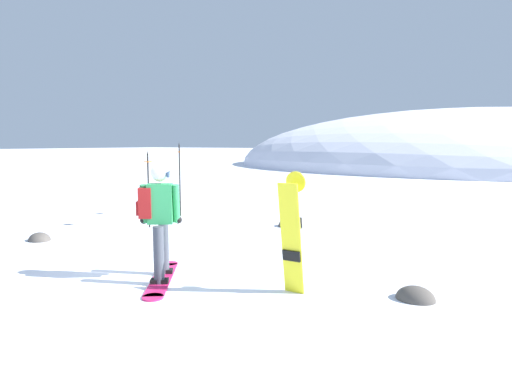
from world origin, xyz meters
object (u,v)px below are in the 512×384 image
(snowboarder_main, at_px, (158,218))
(spare_snowboard, at_px, (292,233))
(piste_marker_far, at_px, (180,174))
(rock_dark, at_px, (40,241))
(rock_mid, at_px, (415,300))
(rock_small, at_px, (290,227))
(piste_marker_near, at_px, (148,184))

(snowboarder_main, height_order, spare_snowboard, snowboarder_main)
(piste_marker_far, height_order, rock_dark, piste_marker_far)
(snowboarder_main, distance_m, rock_dark, 4.09)
(rock_mid, relative_size, rock_small, 0.85)
(rock_dark, bearing_deg, rock_small, 47.27)
(piste_marker_far, xyz_separation_m, rock_small, (3.26, 0.25, -1.16))
(piste_marker_near, bearing_deg, spare_snowboard, -25.08)
(spare_snowboard, height_order, rock_dark, spare_snowboard)
(snowboarder_main, bearing_deg, rock_dark, 171.78)
(snowboarder_main, height_order, rock_mid, snowboarder_main)
(piste_marker_near, height_order, rock_dark, piste_marker_near)
(spare_snowboard, relative_size, piste_marker_far, 0.81)
(spare_snowboard, xyz_separation_m, rock_small, (-2.14, 4.17, -0.83))
(snowboarder_main, height_order, rock_small, snowboarder_main)
(snowboarder_main, relative_size, rock_mid, 3.43)
(snowboarder_main, xyz_separation_m, piste_marker_near, (-3.03, 2.78, 0.13))
(piste_marker_near, bearing_deg, rock_dark, -112.37)
(spare_snowboard, height_order, rock_mid, spare_snowboard)
(rock_mid, height_order, rock_small, rock_small)
(rock_dark, bearing_deg, rock_mid, 4.25)
(snowboarder_main, bearing_deg, piste_marker_far, 128.35)
(rock_mid, xyz_separation_m, rock_small, (-3.60, 3.51, 0.00))
(rock_mid, bearing_deg, piste_marker_far, 154.59)
(rock_dark, distance_m, rock_small, 5.52)
(rock_mid, bearing_deg, rock_dark, -175.75)
(snowboarder_main, bearing_deg, rock_small, 92.47)
(rock_mid, bearing_deg, spare_snowboard, -155.57)
(snowboarder_main, relative_size, spare_snowboard, 1.04)
(spare_snowboard, bearing_deg, rock_small, 117.21)
(rock_dark, bearing_deg, piste_marker_near, 67.63)
(piste_marker_near, xyz_separation_m, rock_mid, (6.43, -1.67, -1.05))
(rock_dark, bearing_deg, piste_marker_far, 82.73)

